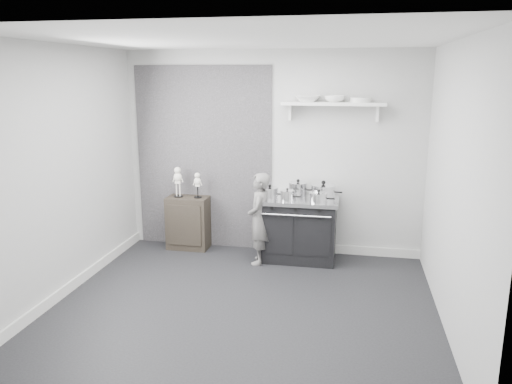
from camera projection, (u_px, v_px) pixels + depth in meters
The scene contains 16 objects.
ground at pixel (243, 305), 5.27m from camera, with size 4.00×4.00×0.00m, color black.
room_shell at pixel (237, 149), 5.06m from camera, with size 4.02×3.62×2.71m.
wall_shelf at pixel (333, 105), 6.27m from camera, with size 1.30×0.26×0.24m.
stove at pixel (298, 228), 6.51m from camera, with size 1.03×0.64×0.83m.
side_cabinet at pixel (188, 223), 6.94m from camera, with size 0.56×0.33×0.73m, color black.
child at pixel (259, 219), 6.34m from camera, with size 0.43×0.28×1.18m, color slate.
pot_front_left at pixel (270, 193), 6.36m from camera, with size 0.30×0.21×0.19m.
pot_back_left at pixel (298, 189), 6.54m from camera, with size 0.34×0.25×0.22m.
pot_back_right at pixel (323, 191), 6.44m from camera, with size 0.41×0.32×0.22m.
pot_front_right at pixel (318, 197), 6.18m from camera, with size 0.31×0.23×0.17m.
pot_front_center at pixel (287, 196), 6.25m from camera, with size 0.26×0.17×0.17m.
skeleton_full at pixel (178, 180), 6.82m from camera, with size 0.13×0.09×0.48m, color silver, non-canonical shape.
skeleton_torso at pixel (198, 183), 6.78m from camera, with size 0.11×0.07×0.40m, color silver, non-canonical shape.
bowl_large at pixel (307, 99), 6.30m from camera, with size 0.33×0.33×0.08m, color white.
bowl_small at pixel (334, 99), 6.24m from camera, with size 0.26×0.26×0.08m, color white.
plate_stack at pixel (361, 100), 6.18m from camera, with size 0.26×0.26×0.06m, color silver.
Camera 1 is at (1.06, -4.74, 2.38)m, focal length 35.00 mm.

